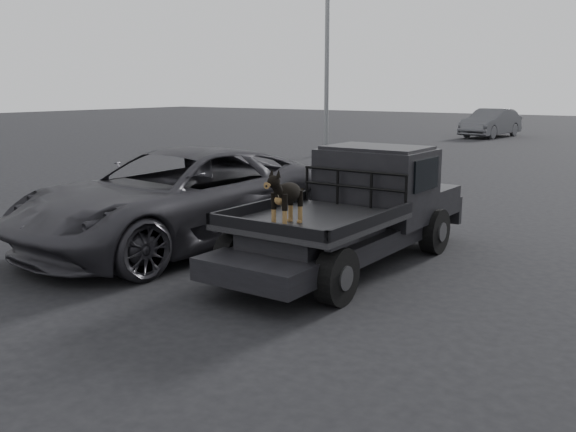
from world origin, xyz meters
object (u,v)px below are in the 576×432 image
Objects in this scene: flatbed_ute at (347,237)px; dog at (287,198)px; distant_car_a at (491,123)px; parked_suv at (179,198)px.

dog is (-0.06, -1.53, 0.83)m from flatbed_ute.
dog is at bearing -70.79° from distant_car_a.
parked_suv is (-2.98, 0.97, -0.44)m from dog.
parked_suv is at bearing 162.06° from dog.
flatbed_ute is at bearing 16.40° from parked_suv.
dog is 3.17m from parked_suv.
dog reaches higher than flatbed_ute.
parked_suv is (-3.05, -0.56, 0.39)m from flatbed_ute.
dog reaches higher than distant_car_a.
flatbed_ute is 3.12m from parked_suv.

